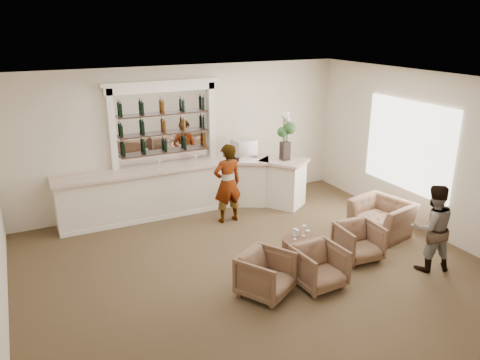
# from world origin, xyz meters

# --- Properties ---
(ground) EXTENTS (8.00, 8.00, 0.00)m
(ground) POSITION_xyz_m (0.00, 0.00, 0.00)
(ground) COLOR brown
(ground) RESTS_ON ground
(room_shell) EXTENTS (8.04, 7.02, 3.32)m
(room_shell) POSITION_xyz_m (0.16, 0.71, 2.34)
(room_shell) COLOR beige
(room_shell) RESTS_ON ground
(bar_counter) EXTENTS (5.72, 1.80, 1.14)m
(bar_counter) POSITION_xyz_m (-0.16, 3.00, 0.57)
(bar_counter) COLOR white
(bar_counter) RESTS_ON ground
(back_bar_alcove) EXTENTS (2.64, 0.25, 3.00)m
(back_bar_alcove) POSITION_xyz_m (-0.50, 3.41, 2.03)
(back_bar_alcove) COLOR white
(back_bar_alcove) RESTS_ON ground
(cocktail_table) EXTENTS (0.70, 0.70, 0.50)m
(cocktail_table) POSITION_xyz_m (0.86, -0.23, 0.25)
(cocktail_table) COLOR #543424
(cocktail_table) RESTS_ON ground
(sommelier) EXTENTS (0.66, 0.44, 1.76)m
(sommelier) POSITION_xyz_m (0.46, 2.11, 0.88)
(sommelier) COLOR gray
(sommelier) RESTS_ON ground
(guest) EXTENTS (0.92, 0.80, 1.59)m
(guest) POSITION_xyz_m (2.80, -1.38, 0.80)
(guest) COLOR gray
(guest) RESTS_ON ground
(armchair_left) EXTENTS (1.07, 1.07, 0.72)m
(armchair_left) POSITION_xyz_m (-0.21, -0.84, 0.36)
(armchair_left) COLOR brown
(armchair_left) RESTS_ON ground
(armchair_center) EXTENTS (0.80, 0.82, 0.71)m
(armchair_center) POSITION_xyz_m (0.71, -1.00, 0.35)
(armchair_center) COLOR brown
(armchair_center) RESTS_ON ground
(armchair_right) EXTENTS (0.79, 0.81, 0.69)m
(armchair_right) POSITION_xyz_m (1.93, -0.53, 0.35)
(armchair_right) COLOR brown
(armchair_right) RESTS_ON ground
(armchair_far) EXTENTS (1.20, 1.30, 0.72)m
(armchair_far) POSITION_xyz_m (3.06, 0.11, 0.36)
(armchair_far) COLOR brown
(armchair_far) RESTS_ON ground
(espresso_machine) EXTENTS (0.54, 0.46, 0.45)m
(espresso_machine) POSITION_xyz_m (1.26, 2.92, 1.36)
(espresso_machine) COLOR silver
(espresso_machine) RESTS_ON bar_counter
(flower_vase) EXTENTS (0.30, 0.30, 1.13)m
(flower_vase) POSITION_xyz_m (2.06, 2.38, 1.78)
(flower_vase) COLOR black
(flower_vase) RESTS_ON bar_counter
(wine_glass_bar_left) EXTENTS (0.07, 0.07, 0.21)m
(wine_glass_bar_left) POSITION_xyz_m (-0.78, 2.96, 1.25)
(wine_glass_bar_left) COLOR white
(wine_glass_bar_left) RESTS_ON bar_counter
(wine_glass_bar_right) EXTENTS (0.07, 0.07, 0.21)m
(wine_glass_bar_right) POSITION_xyz_m (0.06, 2.95, 1.25)
(wine_glass_bar_right) COLOR white
(wine_glass_bar_right) RESTS_ON bar_counter
(wine_glass_tbl_a) EXTENTS (0.07, 0.07, 0.21)m
(wine_glass_tbl_a) POSITION_xyz_m (0.74, -0.20, 0.60)
(wine_glass_tbl_a) COLOR white
(wine_glass_tbl_a) RESTS_ON cocktail_table
(wine_glass_tbl_b) EXTENTS (0.07, 0.07, 0.21)m
(wine_glass_tbl_b) POSITION_xyz_m (0.96, -0.15, 0.60)
(wine_glass_tbl_b) COLOR white
(wine_glass_tbl_b) RESTS_ON cocktail_table
(wine_glass_tbl_c) EXTENTS (0.07, 0.07, 0.21)m
(wine_glass_tbl_c) POSITION_xyz_m (0.90, -0.36, 0.60)
(wine_glass_tbl_c) COLOR white
(wine_glass_tbl_c) RESTS_ON cocktail_table
(napkin_holder) EXTENTS (0.08, 0.08, 0.12)m
(napkin_holder) POSITION_xyz_m (0.84, -0.09, 0.56)
(napkin_holder) COLOR white
(napkin_holder) RESTS_ON cocktail_table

